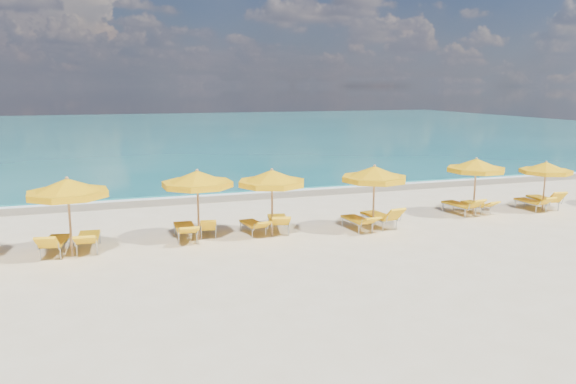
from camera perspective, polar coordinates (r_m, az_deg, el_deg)
name	(u,v)px	position (r m, az deg, el deg)	size (l,w,h in m)	color
ground_plane	(302,233)	(19.60, 1.39, -4.22)	(120.00, 120.00, 0.00)	beige
ocean	(160,131)	(66.32, -12.90, 6.06)	(120.00, 80.00, 0.30)	#12666A
wet_sand_band	(248,195)	(26.50, -4.04, -0.30)	(120.00, 2.60, 0.01)	tan
foam_line	(244,192)	(27.27, -4.46, 0.00)	(120.00, 1.20, 0.03)	white
whitecap_near	(111,172)	(35.18, -17.55, 1.95)	(14.00, 0.36, 0.05)	white
whitecap_far	(294,151)	(44.52, 0.60, 4.19)	(18.00, 0.30, 0.05)	white
umbrella_2	(68,189)	(17.74, -21.49, 0.33)	(3.03, 3.03, 2.44)	tan
umbrella_3	(197,180)	(18.61, -9.20, 1.26)	(3.00, 3.00, 2.39)	tan
umbrella_4	(272,178)	(18.81, -1.65, 1.39)	(2.40, 2.40, 2.35)	tan
umbrella_5	(374,174)	(19.85, 8.77, 1.79)	(2.65, 2.65, 2.36)	tan
umbrella_6	(476,166)	(23.27, 18.57, 2.54)	(2.91, 2.91, 2.31)	tan
umbrella_7	(546,168)	(25.10, 24.72, 2.21)	(2.16, 2.16, 2.07)	tan
lounger_2_left	(55,247)	(18.58, -22.56, -5.15)	(0.94, 1.97, 0.86)	#A5A8AD
lounger_2_right	(89,243)	(18.67, -19.61, -4.87)	(0.78, 2.03, 0.78)	#A5A8AD
lounger_3_left	(186,233)	(19.08, -10.37, -4.09)	(0.70, 2.02, 0.75)	#A5A8AD
lounger_3_right	(208,230)	(19.49, -8.12, -3.81)	(0.76, 1.61, 0.76)	#A5A8AD
lounger_4_left	(253,228)	(19.54, -3.53, -3.68)	(0.76, 1.75, 0.67)	#A5A8AD
lounger_4_right	(278,225)	(19.83, -1.00, -3.32)	(1.05, 2.10, 0.82)	#A5A8AD
lounger_5_left	(358,224)	(20.15, 7.08, -3.24)	(0.75, 1.89, 0.72)	#A5A8AD
lounger_5_right	(380,221)	(20.67, 9.29, -2.88)	(0.93, 2.00, 0.93)	#A5A8AD
lounger_6_left	(460,209)	(23.47, 17.07, -1.62)	(0.89, 1.95, 0.82)	#A5A8AD
lounger_6_right	(477,207)	(24.05, 18.63, -1.50)	(0.73, 1.74, 0.65)	#A5A8AD
lounger_7_left	(531,205)	(25.29, 23.46, -1.22)	(0.67, 1.78, 0.74)	#A5A8AD
lounger_7_right	(543,203)	(25.84, 24.50, -1.00)	(0.85, 1.91, 0.92)	#A5A8AD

